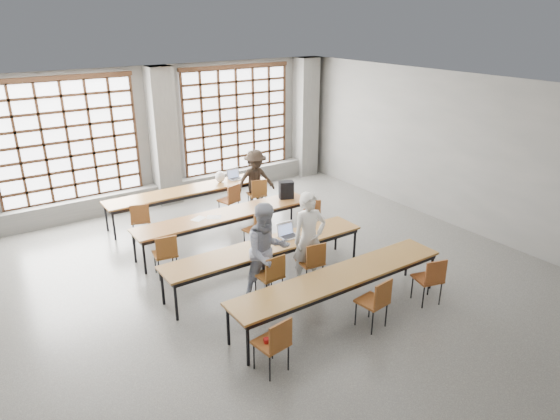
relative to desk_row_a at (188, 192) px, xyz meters
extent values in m
plane|color=#50504D|center=(0.01, -3.87, -0.66)|extent=(11.00, 11.00, 0.00)
plane|color=silver|center=(0.01, -3.87, 2.84)|extent=(11.00, 11.00, 0.00)
plane|color=#62625F|center=(0.01, 1.63, 1.09)|extent=(10.00, 0.00, 10.00)
plane|color=#62625F|center=(5.01, -3.87, 1.09)|extent=(0.00, 11.00, 11.00)
cube|color=#5C5C59|center=(0.01, 1.35, 1.09)|extent=(0.60, 0.55, 3.50)
cube|color=#5C5C59|center=(4.51, 1.35, 1.09)|extent=(0.60, 0.55, 3.50)
cube|color=white|center=(-2.24, 1.61, 1.24)|extent=(3.20, 0.02, 2.80)
cube|color=black|center=(-2.24, 1.53, 1.24)|extent=(3.20, 0.05, 2.80)
cube|color=black|center=(-2.24, 1.53, -0.21)|extent=(3.32, 0.07, 0.10)
cube|color=black|center=(-2.24, 1.53, 2.69)|extent=(3.32, 0.07, 0.10)
cube|color=white|center=(2.26, 1.61, 1.24)|extent=(3.20, 0.02, 2.80)
cube|color=black|center=(2.26, 1.53, 1.24)|extent=(3.20, 0.05, 2.80)
cube|color=black|center=(2.26, 1.53, -0.21)|extent=(3.32, 0.07, 0.10)
cube|color=black|center=(2.26, 1.53, 2.69)|extent=(3.32, 0.07, 0.10)
cube|color=#5C5C59|center=(0.01, 1.43, -0.41)|extent=(9.80, 0.35, 0.50)
cube|color=brown|center=(0.00, 0.00, 0.05)|extent=(4.00, 0.70, 0.04)
cube|color=black|center=(0.00, 0.00, -0.01)|extent=(3.90, 0.64, 0.08)
cylinder|color=black|center=(-1.92, -0.29, -0.32)|extent=(0.05, 0.05, 0.69)
cylinder|color=black|center=(-1.92, 0.29, -0.32)|extent=(0.05, 0.05, 0.69)
cylinder|color=black|center=(1.92, -0.29, -0.32)|extent=(0.05, 0.05, 0.69)
cylinder|color=black|center=(1.92, 0.29, -0.32)|extent=(0.05, 0.05, 0.69)
cube|color=brown|center=(0.01, -1.88, 0.05)|extent=(4.00, 0.70, 0.04)
cube|color=black|center=(0.01, -1.88, -0.01)|extent=(3.90, 0.64, 0.08)
cylinder|color=black|center=(-1.91, -2.17, -0.32)|extent=(0.05, 0.05, 0.69)
cylinder|color=black|center=(-1.91, -1.59, -0.32)|extent=(0.05, 0.05, 0.69)
cylinder|color=black|center=(1.93, -2.17, -0.32)|extent=(0.05, 0.05, 0.69)
cylinder|color=black|center=(1.93, -1.59, -0.32)|extent=(0.05, 0.05, 0.69)
cube|color=brown|center=(-0.10, -3.67, 0.05)|extent=(4.00, 0.70, 0.04)
cube|color=black|center=(-0.10, -3.67, -0.01)|extent=(3.90, 0.64, 0.08)
cylinder|color=black|center=(-2.02, -3.96, -0.32)|extent=(0.05, 0.05, 0.69)
cylinder|color=black|center=(-2.02, -3.38, -0.32)|extent=(0.05, 0.05, 0.69)
cylinder|color=black|center=(1.82, -3.96, -0.32)|extent=(0.05, 0.05, 0.69)
cylinder|color=black|center=(1.82, -3.38, -0.32)|extent=(0.05, 0.05, 0.69)
cube|color=brown|center=(0.29, -5.29, 0.05)|extent=(4.00, 0.70, 0.04)
cube|color=black|center=(0.29, -5.29, -0.01)|extent=(3.90, 0.64, 0.08)
cylinder|color=black|center=(-1.63, -5.58, -0.32)|extent=(0.05, 0.05, 0.69)
cylinder|color=black|center=(-1.63, -5.00, -0.32)|extent=(0.05, 0.05, 0.69)
cylinder|color=black|center=(2.21, -5.58, -0.32)|extent=(0.05, 0.05, 0.69)
cylinder|color=black|center=(2.21, -5.00, -0.32)|extent=(0.05, 0.05, 0.69)
cube|color=brown|center=(-1.40, -0.55, -0.21)|extent=(0.53, 0.53, 0.04)
cube|color=brown|center=(-1.46, -0.74, 0.02)|extent=(0.39, 0.15, 0.40)
cylinder|color=black|center=(-1.40, -0.55, -0.44)|extent=(0.02, 0.02, 0.45)
cube|color=brown|center=(0.80, -0.55, -0.21)|extent=(0.51, 0.51, 0.04)
cube|color=brown|center=(0.85, -0.74, 0.02)|extent=(0.39, 0.13, 0.40)
cylinder|color=black|center=(0.80, -0.55, -0.44)|extent=(0.02, 0.02, 0.45)
cube|color=brown|center=(1.60, -0.55, -0.21)|extent=(0.50, 0.50, 0.04)
cube|color=brown|center=(1.56, -0.75, 0.02)|extent=(0.40, 0.11, 0.40)
cylinder|color=black|center=(1.60, -0.55, -0.44)|extent=(0.02, 0.02, 0.45)
cube|color=brown|center=(-1.59, -2.43, -0.21)|extent=(0.48, 0.48, 0.04)
cube|color=brown|center=(-1.61, -2.63, 0.02)|extent=(0.40, 0.09, 0.40)
cylinder|color=black|center=(-1.59, -2.43, -0.44)|extent=(0.02, 0.02, 0.45)
cube|color=brown|center=(0.41, -2.43, -0.21)|extent=(0.49, 0.49, 0.04)
cube|color=brown|center=(0.45, -2.63, 0.02)|extent=(0.40, 0.10, 0.40)
cylinder|color=black|center=(0.41, -2.43, -0.44)|extent=(0.02, 0.02, 0.45)
cube|color=brown|center=(1.81, -2.43, -0.21)|extent=(0.53, 0.53, 0.04)
cube|color=brown|center=(1.76, -2.62, 0.02)|extent=(0.39, 0.15, 0.40)
cylinder|color=black|center=(1.81, -2.43, -0.44)|extent=(0.02, 0.02, 0.45)
cube|color=brown|center=(-0.40, -4.22, -0.21)|extent=(0.43, 0.43, 0.04)
cube|color=brown|center=(-0.40, -4.42, 0.02)|extent=(0.40, 0.04, 0.40)
cylinder|color=black|center=(-0.40, -4.22, -0.44)|extent=(0.02, 0.02, 0.45)
cube|color=brown|center=(0.50, -4.22, -0.21)|extent=(0.47, 0.47, 0.04)
cube|color=brown|center=(0.47, -4.42, 0.02)|extent=(0.40, 0.08, 0.40)
cylinder|color=black|center=(0.50, -4.22, -0.44)|extent=(0.02, 0.02, 0.45)
cube|color=brown|center=(-1.41, -5.84, -0.21)|extent=(0.47, 0.47, 0.04)
cube|color=brown|center=(-1.39, -6.04, 0.02)|extent=(0.40, 0.08, 0.40)
cylinder|color=black|center=(-1.41, -5.84, -0.44)|extent=(0.02, 0.02, 0.45)
cube|color=brown|center=(0.49, -5.84, -0.21)|extent=(0.47, 0.47, 0.04)
cube|color=brown|center=(0.51, -6.04, 0.02)|extent=(0.40, 0.08, 0.40)
cylinder|color=black|center=(0.49, -5.84, -0.44)|extent=(0.02, 0.02, 0.45)
cube|color=brown|center=(1.79, -5.84, -0.21)|extent=(0.51, 0.51, 0.04)
cube|color=brown|center=(1.74, -6.04, 0.02)|extent=(0.39, 0.13, 0.40)
cylinder|color=black|center=(1.79, -5.84, -0.44)|extent=(0.02, 0.02, 0.45)
imported|color=silver|center=(0.50, -4.17, 0.22)|extent=(0.71, 0.53, 1.77)
imported|color=#182048|center=(-0.40, -4.17, 0.22)|extent=(0.92, 0.76, 1.76)
imported|color=black|center=(1.60, -0.50, 0.12)|extent=(1.08, 0.70, 1.58)
cube|color=#B8B8BD|center=(0.45, -3.62, 0.08)|extent=(0.36, 0.26, 0.02)
cube|color=black|center=(0.45, -3.63, 0.09)|extent=(0.30, 0.18, 0.00)
cube|color=#B8B8BD|center=(0.45, -3.48, 0.20)|extent=(0.36, 0.07, 0.26)
cube|color=#8BA6F0|center=(0.45, -3.49, 0.17)|extent=(0.31, 0.05, 0.21)
cube|color=#ACACB0|center=(1.35, 0.05, 0.08)|extent=(0.38, 0.28, 0.02)
cube|color=black|center=(1.35, 0.04, 0.09)|extent=(0.31, 0.20, 0.00)
cube|color=#ACACB0|center=(1.34, 0.19, 0.20)|extent=(0.36, 0.09, 0.26)
cube|color=#8FAAF7|center=(1.34, 0.18, 0.17)|extent=(0.31, 0.07, 0.21)
ellipsoid|color=white|center=(0.85, -3.69, 0.08)|extent=(0.11, 0.08, 0.04)
cube|color=green|center=(-0.15, -3.59, 0.11)|extent=(0.27, 0.17, 0.09)
cube|color=black|center=(0.08, -3.77, 0.07)|extent=(0.14, 0.10, 0.01)
cube|color=white|center=(-0.59, -1.83, 0.07)|extent=(0.36, 0.32, 0.00)
cube|color=silver|center=(-0.29, -1.93, 0.07)|extent=(0.36, 0.34, 0.00)
cube|color=black|center=(1.61, -1.83, 0.27)|extent=(0.37, 0.30, 0.40)
ellipsoid|color=silver|center=(0.90, 0.05, 0.21)|extent=(0.29, 0.25, 0.29)
cube|color=maroon|center=(-1.41, -5.84, -0.16)|extent=(0.22, 0.14, 0.06)
camera|label=1|loc=(-4.50, -10.65, 4.02)|focal=32.00mm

